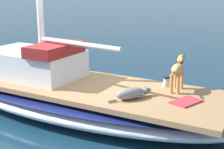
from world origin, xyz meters
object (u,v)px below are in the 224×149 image
(dog_tan, at_px, (178,70))
(deck_towel, at_px, (186,102))
(dog_grey, at_px, (132,93))
(deck_winch, at_px, (166,82))
(sailboat_main, at_px, (76,97))

(dog_tan, distance_m, deck_towel, 0.83)
(dog_grey, xyz_separation_m, dog_tan, (0.98, -0.44, 0.32))
(deck_winch, bearing_deg, sailboat_main, 119.73)
(sailboat_main, xyz_separation_m, deck_winch, (0.97, -1.70, 0.42))
(deck_winch, bearing_deg, dog_tan, -110.66)
(dog_grey, xyz_separation_m, deck_towel, (0.43, -0.90, -0.09))
(sailboat_main, xyz_separation_m, deck_towel, (0.30, -2.47, 0.34))
(dog_grey, relative_size, deck_towel, 1.62)
(sailboat_main, relative_size, dog_grey, 8.27)
(dog_grey, height_order, deck_winch, dog_grey)
(dog_grey, relative_size, deck_winch, 4.33)
(dog_grey, distance_m, deck_towel, 1.00)
(deck_winch, height_order, deck_towel, deck_winch)
(dog_tan, bearing_deg, deck_winch, 69.34)
(dog_grey, bearing_deg, deck_winch, -7.08)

